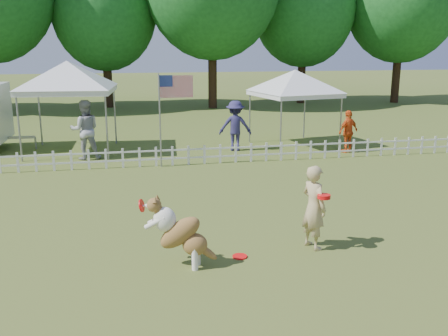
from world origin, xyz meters
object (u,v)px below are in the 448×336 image
handler (314,207)px  frisbee_on_turf (240,256)px  canopy_tent_right (294,109)px  spectator_a (85,130)px  spectator_c (348,131)px  dog (181,233)px  canopy_tent_left (70,108)px  flag_pole (160,121)px  spectator_b (235,126)px

handler → frisbee_on_turf: bearing=77.2°
canopy_tent_right → handler: bearing=-118.3°
handler → frisbee_on_turf: (-1.40, -0.16, -0.76)m
spectator_a → spectator_c: (8.79, -0.68, -0.23)m
dog → frisbee_on_turf: bearing=28.2°
handler → canopy_tent_right: size_ratio=0.57×
canopy_tent_right → canopy_tent_left: bearing=165.2°
handler → canopy_tent_left: (-5.09, 9.64, 0.74)m
handler → spectator_a: 9.52m
frisbee_on_turf → canopy_tent_right: size_ratio=0.10×
canopy_tent_left → canopy_tent_right: size_ratio=1.13×
flag_pole → spectator_b: (2.75, 1.95, -0.53)m
canopy_tent_right → flag_pole: size_ratio=0.96×
spectator_b → spectator_c: bearing=175.4°
handler → dog: 2.48m
canopy_tent_left → spectator_a: bearing=-62.1°
flag_pole → spectator_a: bearing=143.8°
canopy_tent_right → flag_pole: 5.55m
canopy_tent_right → spectator_a: canopy_tent_right is taller
canopy_tent_right → spectator_b: (-2.28, -0.42, -0.48)m
canopy_tent_left → spectator_b: bearing=-4.1°
spectator_a → handler: bearing=114.3°
flag_pole → spectator_a: (-2.30, 1.55, -0.44)m
dog → canopy_tent_left: (-2.64, 9.97, 0.92)m
dog → spectator_a: spectator_a is taller
dog → canopy_tent_left: size_ratio=0.39×
canopy_tent_left → flag_pole: size_ratio=1.08×
canopy_tent_left → flag_pole: 4.01m
flag_pole → frisbee_on_turf: bearing=-85.4°
dog → canopy_tent_right: (5.23, 9.50, 0.75)m
handler → canopy_tent_left: size_ratio=0.51×
dog → frisbee_on_turf: dog is taller
spectator_a → canopy_tent_right: bearing=-177.9°
spectator_a → spectator_b: 5.07m
canopy_tent_right → spectator_a: 7.39m
handler → dog: bearing=78.1°
frisbee_on_turf → canopy_tent_right: 10.32m
canopy_tent_left → spectator_a: 1.49m
spectator_c → canopy_tent_right: bearing=-68.6°
frisbee_on_turf → flag_pole: bearing=96.8°
spectator_a → flag_pole: bearing=141.8°
spectator_c → frisbee_on_turf: bearing=31.3°
spectator_a → dog: bearing=99.3°
canopy_tent_left → spectator_b: size_ratio=1.74×
spectator_c → dog: bearing=27.1°
dog → spectator_c: (6.69, 8.01, 0.13)m
frisbee_on_turf → canopy_tent_right: (4.19, 9.34, 1.34)m
handler → spectator_c: size_ratio=1.06×
canopy_tent_left → canopy_tent_right: 7.89m
canopy_tent_left → spectator_a: (0.54, -1.27, -0.56)m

